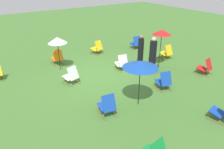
# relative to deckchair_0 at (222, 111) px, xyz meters

# --- Properties ---
(ground_plane) EXTENTS (40.00, 40.00, 0.00)m
(ground_plane) POSITION_rel_deckchair_0_xyz_m (1.66, -5.39, -0.37)
(ground_plane) COLOR #477A33
(deckchair_0) EXTENTS (0.65, 0.85, 0.83)m
(deckchair_0) POSITION_rel_deckchair_0_xyz_m (0.00, 0.00, 0.00)
(deckchair_0) COLOR olive
(deckchair_0) RESTS_ON ground
(deckchair_1) EXTENTS (0.57, 0.82, 0.83)m
(deckchair_1) POSITION_rel_deckchair_0_xyz_m (3.04, -2.40, 0.00)
(deckchair_1) COLOR olive
(deckchair_1) RESTS_ON ground
(deckchair_2) EXTENTS (0.58, 0.82, 0.83)m
(deckchair_2) POSITION_rel_deckchair_0_xyz_m (-2.39, -7.55, 0.00)
(deckchair_2) COLOR olive
(deckchair_2) RESTS_ON ground
(deckchair_3) EXTENTS (0.52, 0.79, 0.83)m
(deckchair_3) POSITION_rel_deckchair_0_xyz_m (2.78, -7.84, 0.00)
(deckchair_3) COLOR olive
(deckchair_3) RESTS_ON ground
(deckchair_5) EXTENTS (0.63, 0.84, 0.83)m
(deckchair_5) POSITION_rel_deckchair_0_xyz_m (-2.73, -2.62, 0.00)
(deckchair_5) COLOR olive
(deckchair_5) RESTS_ON ground
(deckchair_6) EXTENTS (0.63, 0.85, 0.83)m
(deckchair_6) POSITION_rel_deckchair_0_xyz_m (0.04, -2.66, 0.00)
(deckchair_6) COLOR olive
(deckchair_6) RESTS_ON ground
(deckchair_9) EXTENTS (0.67, 0.86, 0.83)m
(deckchair_9) POSITION_rel_deckchair_0_xyz_m (0.17, -8.08, 0.00)
(deckchair_9) COLOR olive
(deckchair_9) RESTS_ON ground
(deckchair_10) EXTENTS (0.67, 0.86, 0.83)m
(deckchair_10) POSITION_rel_deckchair_0_xyz_m (3.10, -5.31, 0.00)
(deckchair_10) COLOR olive
(deckchair_10) RESTS_ON ground
(deckchair_11) EXTENTS (0.54, 0.80, 0.83)m
(deckchair_11) POSITION_rel_deckchair_0_xyz_m (-2.72, -5.17, 0.00)
(deckchair_11) COLOR olive
(deckchair_11) RESTS_ON ground
(deckchair_13) EXTENTS (0.57, 0.82, 0.83)m
(deckchair_13) POSITION_rel_deckchair_0_xyz_m (0.35, -5.30, 0.00)
(deckchair_13) COLOR olive
(deckchair_13) RESTS_ON ground
(umbrella_0) EXTENTS (0.93, 0.93, 2.01)m
(umbrella_0) POSITION_rel_deckchair_0_xyz_m (-1.43, -4.45, 1.51)
(umbrella_0) COLOR black
(umbrella_0) RESTS_ON ground
(umbrella_1) EXTENTS (1.29, 1.29, 1.75)m
(umbrella_1) POSITION_rel_deckchair_0_xyz_m (1.70, -2.32, 1.26)
(umbrella_1) COLOR black
(umbrella_1) RESTS_ON ground
(umbrella_2) EXTENTS (0.94, 0.94, 1.71)m
(umbrella_2) POSITION_rel_deckchair_0_xyz_m (2.96, -7.04, 1.19)
(umbrella_2) COLOR black
(umbrella_2) RESTS_ON ground
(person_0) EXTENTS (0.32, 0.32, 1.72)m
(person_0) POSITION_rel_deckchair_0_xyz_m (-0.70, -5.09, 0.45)
(person_0) COLOR black
(person_0) RESTS_ON ground
(person_1) EXTENTS (0.47, 0.47, 1.82)m
(person_1) POSITION_rel_deckchair_0_xyz_m (-0.70, -4.20, 0.48)
(person_1) COLOR black
(person_1) RESTS_ON ground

